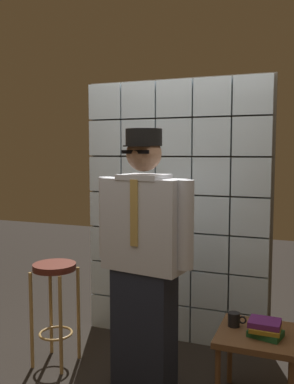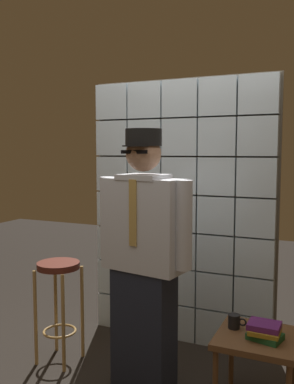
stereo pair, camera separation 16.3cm
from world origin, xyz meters
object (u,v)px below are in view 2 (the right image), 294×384
(coffee_mug, at_px, (234,321))
(side_table, at_px, (258,345))
(bar_stool, at_px, (59,288))
(book_stack, at_px, (265,331))
(standing_person, at_px, (144,259))

(coffee_mug, bearing_deg, side_table, -16.32)
(bar_stool, distance_m, side_table, 1.58)
(side_table, bearing_deg, bar_stool, 179.70)
(side_table, height_order, book_stack, book_stack)
(standing_person, bearing_deg, book_stack, 15.66)
(bar_stool, relative_size, book_stack, 3.50)
(standing_person, distance_m, bar_stool, 0.90)
(bar_stool, relative_size, side_table, 1.57)
(side_table, distance_m, coffee_mug, 0.21)
(standing_person, xyz_separation_m, bar_stool, (-0.81, 0.14, -0.36))
(standing_person, distance_m, side_table, 0.93)
(bar_stool, height_order, book_stack, bar_stool)
(book_stack, bearing_deg, side_table, 140.92)
(bar_stool, xyz_separation_m, book_stack, (1.62, -0.05, -0.05))
(standing_person, relative_size, book_stack, 7.93)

